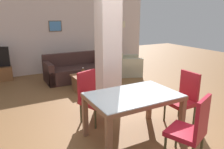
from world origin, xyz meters
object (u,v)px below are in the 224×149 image
at_px(dining_table, 133,104).
at_px(sofa, 75,71).
at_px(armchair, 127,66).
at_px(bottle, 83,73).
at_px(dining_chair_head_right, 184,96).
at_px(coffee_table, 84,83).
at_px(dining_chair_far_left, 92,95).
at_px(floor_lamp, 121,29).
at_px(dining_chair_near_right, 192,128).

xyz_separation_m(dining_table, sofa, (0.29, 3.67, -0.32)).
relative_size(armchair, bottle, 4.53).
height_order(dining_table, armchair, armchair).
bearing_deg(dining_chair_head_right, sofa, 13.08).
xyz_separation_m(dining_table, bottle, (0.09, 2.46, -0.09)).
height_order(armchair, bottle, armchair).
bearing_deg(sofa, coffee_table, 82.40).
height_order(coffee_table, bottle, bottle).
bearing_deg(bottle, sofa, 80.73).
distance_m(sofa, coffee_table, 1.10).
bearing_deg(dining_chair_head_right, dining_table, 90.00).
relative_size(dining_chair_far_left, floor_lamp, 0.56).
bearing_deg(dining_table, dining_chair_far_left, 112.11).
xyz_separation_m(coffee_table, bottle, (-0.05, -0.13, 0.30)).
relative_size(dining_chair_far_left, bottle, 4.03).
distance_m(armchair, floor_lamp, 1.55).
distance_m(dining_chair_near_right, sofa, 4.57).
bearing_deg(sofa, dining_table, 85.52).
height_order(sofa, armchair, sofa).
height_order(dining_table, dining_chair_near_right, dining_chair_near_right).
height_order(dining_table, floor_lamp, floor_lamp).
height_order(dining_table, dining_chair_head_right, dining_chair_head_right).
bearing_deg(armchair, dining_table, -9.08).
bearing_deg(floor_lamp, bottle, -140.48).
bearing_deg(dining_chair_far_left, coffee_table, -128.37).
bearing_deg(bottle, coffee_table, 67.23).
bearing_deg(sofa, dining_chair_far_left, 77.04).
relative_size(dining_chair_head_right, armchair, 0.89).
height_order(dining_chair_far_left, dining_chair_head_right, same).
height_order(coffee_table, floor_lamp, floor_lamp).
height_order(dining_chair_far_left, floor_lamp, floor_lamp).
bearing_deg(dining_chair_near_right, dining_chair_far_left, 90.21).
xyz_separation_m(dining_chair_head_right, bottle, (-1.05, 2.46, -0.01)).
xyz_separation_m(dining_chair_near_right, dining_chair_head_right, (0.79, 0.89, 0.00)).
xyz_separation_m(dining_table, coffee_table, (0.14, 2.58, -0.39)).
bearing_deg(dining_chair_near_right, bottle, 72.85).
bearing_deg(dining_chair_head_right, coffee_table, 21.11).
distance_m(dining_table, dining_chair_far_left, 0.95).
xyz_separation_m(sofa, armchair, (1.72, -0.31, 0.00)).
bearing_deg(dining_chair_far_left, sofa, -125.07).
relative_size(dining_table, coffee_table, 2.44).
xyz_separation_m(armchair, floor_lamp, (0.33, 0.95, 1.18)).
bearing_deg(sofa, bottle, 80.73).
relative_size(dining_chair_near_right, coffee_table, 1.65).
bearing_deg(dining_chair_near_right, sofa, 69.16).
bearing_deg(dining_chair_near_right, floor_lamp, 47.45).
bearing_deg(dining_chair_head_right, dining_chair_near_right, 138.67).
relative_size(dining_chair_near_right, sofa, 0.53).
bearing_deg(dining_chair_far_left, dining_chair_head_right, 127.56).
distance_m(sofa, armchair, 1.74).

